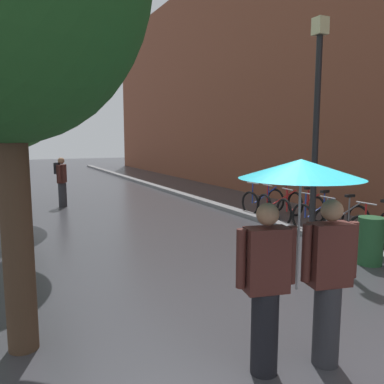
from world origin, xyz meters
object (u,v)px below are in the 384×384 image
at_px(parked_bicycle_1, 378,228).
at_px(couple_under_umbrella, 299,230).
at_px(parked_bicycle_4, 301,210).
at_px(pedestrian_walking_midground, 62,180).
at_px(street_tree_2, 6,57).
at_px(parked_bicycle_2, 342,221).
at_px(street_tree_3, 4,104).
at_px(street_tree_1, 0,77).
at_px(parked_bicycle_3, 318,215).
at_px(parked_bicycle_6, 263,201).
at_px(street_lamp_post, 316,118).
at_px(litter_bin, 370,241).
at_px(parked_bicycle_5, 280,204).

relative_size(parked_bicycle_1, couple_under_umbrella, 0.55).
distance_m(parked_bicycle_4, pedestrian_walking_midground, 7.52).
height_order(street_tree_2, parked_bicycle_2, street_tree_2).
bearing_deg(pedestrian_walking_midground, street_tree_3, 122.38).
bearing_deg(parked_bicycle_1, street_tree_2, 135.83).
bearing_deg(parked_bicycle_2, street_tree_1, 167.50).
relative_size(parked_bicycle_1, pedestrian_walking_midground, 0.71).
bearing_deg(pedestrian_walking_midground, parked_bicycle_3, -50.39).
distance_m(street_tree_1, couple_under_umbrella, 5.93).
height_order(parked_bicycle_6, street_lamp_post, street_lamp_post).
bearing_deg(pedestrian_walking_midground, street_lamp_post, -62.16).
bearing_deg(street_tree_2, parked_bicycle_1, -44.17).
bearing_deg(parked_bicycle_4, street_lamp_post, -126.03).
height_order(parked_bicycle_6, couple_under_umbrella, couple_under_umbrella).
relative_size(street_tree_1, litter_bin, 5.43).
xyz_separation_m(parked_bicycle_3, couple_under_umbrella, (-4.42, -4.35, 1.01)).
height_order(street_tree_1, parked_bicycle_2, street_tree_1).
bearing_deg(parked_bicycle_1, street_tree_1, 161.00).
relative_size(street_tree_1, parked_bicycle_1, 4.09).
bearing_deg(street_lamp_post, parked_bicycle_3, 42.33).
height_order(parked_bicycle_4, pedestrian_walking_midground, pedestrian_walking_midground).
bearing_deg(parked_bicycle_6, parked_bicycle_4, -88.90).
bearing_deg(couple_under_umbrella, litter_bin, 30.05).
distance_m(parked_bicycle_6, litter_bin, 4.85).
bearing_deg(litter_bin, parked_bicycle_4, 69.42).
distance_m(street_tree_2, couple_under_umbrella, 9.87).
relative_size(parked_bicycle_3, parked_bicycle_5, 1.00).
height_order(street_tree_2, parked_bicycle_1, street_tree_2).
relative_size(parked_bicycle_1, parked_bicycle_5, 1.00).
xyz_separation_m(parked_bicycle_1, pedestrian_walking_midground, (-5.18, 7.77, 0.48)).
bearing_deg(street_tree_1, parked_bicycle_2, -12.50).
bearing_deg(parked_bicycle_1, parked_bicycle_4, 90.10).
bearing_deg(parked_bicycle_5, street_tree_3, 134.41).
relative_size(street_tree_1, street_tree_2, 0.77).
bearing_deg(pedestrian_walking_midground, parked_bicycle_2, -53.68).
bearing_deg(parked_bicycle_2, parked_bicycle_5, 86.12).
bearing_deg(street_lamp_post, street_tree_1, 161.30).
xyz_separation_m(parked_bicycle_1, parked_bicycle_5, (0.05, 3.25, 0.00)).
bearing_deg(litter_bin, parked_bicycle_6, 76.41).
height_order(street_tree_3, parked_bicycle_2, street_tree_3).
bearing_deg(parked_bicycle_5, parked_bicycle_4, -93.39).
relative_size(parked_bicycle_5, parked_bicycle_6, 0.97).
bearing_deg(parked_bicycle_3, couple_under_umbrella, -135.48).
xyz_separation_m(parked_bicycle_1, parked_bicycle_4, (-0.00, 2.33, 0.00)).
bearing_deg(parked_bicycle_1, parked_bicycle_3, 93.48).
xyz_separation_m(street_tree_2, street_lamp_post, (5.30, -5.96, -1.74)).
height_order(parked_bicycle_6, pedestrian_walking_midground, pedestrian_walking_midground).
bearing_deg(parked_bicycle_5, parked_bicycle_2, -93.88).
xyz_separation_m(street_tree_2, couple_under_umbrella, (2.12, -9.17, -2.97)).
relative_size(street_tree_3, street_lamp_post, 1.08).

